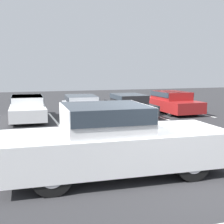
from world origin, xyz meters
name	(u,v)px	position (x,y,z in m)	size (l,w,h in m)	color
ground_plane	(169,176)	(0.00, 0.00, 0.00)	(60.00, 60.00, 0.00)	#2D2D30
stall_stripe_b	(54,119)	(-1.61, 9.78, 0.00)	(0.12, 4.54, 0.01)	white
stall_stripe_c	(105,116)	(1.22, 9.78, 0.00)	(0.12, 4.54, 0.01)	white
stall_stripe_d	(151,114)	(4.05, 9.78, 0.00)	(0.12, 4.54, 0.01)	white
stall_stripe_e	(193,112)	(6.88, 9.78, 0.00)	(0.12, 4.54, 0.01)	white
pickup_truck	(116,141)	(-1.26, 0.46, 0.89)	(5.61, 2.22, 1.80)	white
parked_sedan_a	(27,107)	(-2.93, 9.97, 0.66)	(1.89, 4.60, 1.24)	silver
parked_sedan_b	(81,106)	(-0.15, 9.58, 0.64)	(2.06, 4.55, 1.21)	#B7BABF
parked_sedan_c	(129,104)	(2.72, 9.93, 0.64)	(1.85, 4.47, 1.18)	#232326
parked_sedan_d	(172,102)	(5.50, 9.99, 0.68)	(2.00, 4.40, 1.28)	maroon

